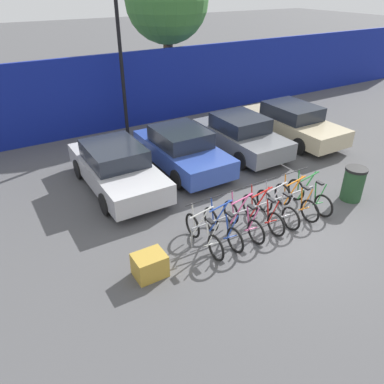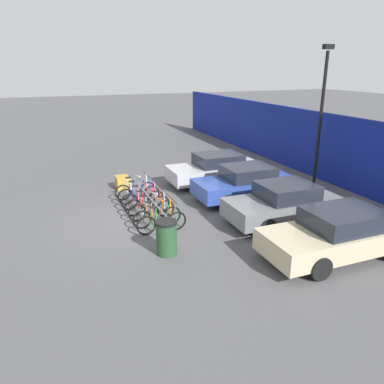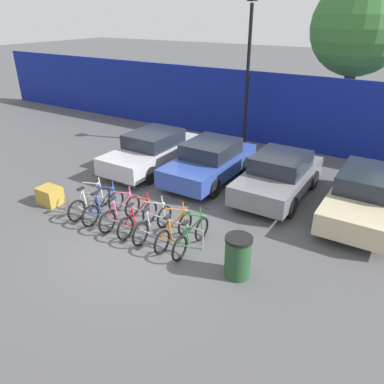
% 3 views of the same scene
% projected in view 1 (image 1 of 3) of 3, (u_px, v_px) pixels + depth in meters
% --- Properties ---
extents(ground_plane, '(120.00, 120.00, 0.00)m').
position_uv_depth(ground_plane, '(287.00, 230.00, 9.87)').
color(ground_plane, '#4C4C4F').
extents(hoarding_wall, '(36.00, 0.16, 3.15)m').
position_uv_depth(hoarding_wall, '(137.00, 90.00, 16.14)').
color(hoarding_wall, navy).
rests_on(hoarding_wall, ground).
extents(bike_rack, '(4.12, 0.04, 0.57)m').
position_uv_depth(bike_rack, '(258.00, 208.00, 9.91)').
color(bike_rack, gray).
rests_on(bike_rack, ground).
extents(bicycle_white, '(0.68, 1.71, 1.05)m').
position_uv_depth(bicycle_white, '(204.00, 235.00, 9.06)').
color(bicycle_white, black).
rests_on(bicycle_white, ground).
extents(bicycle_blue, '(0.68, 1.71, 1.05)m').
position_uv_depth(bicycle_blue, '(223.00, 228.00, 9.31)').
color(bicycle_blue, black).
rests_on(bicycle_blue, ground).
extents(bicycle_pink, '(0.68, 1.71, 1.05)m').
position_uv_depth(bicycle_pink, '(243.00, 220.00, 9.59)').
color(bicycle_pink, black).
rests_on(bicycle_pink, ground).
extents(bicycle_red, '(0.68, 1.71, 1.05)m').
position_uv_depth(bicycle_red, '(263.00, 213.00, 9.88)').
color(bicycle_red, black).
rests_on(bicycle_red, ground).
extents(bicycle_silver, '(0.68, 1.71, 1.05)m').
position_uv_depth(bicycle_silver, '(277.00, 208.00, 10.11)').
color(bicycle_silver, black).
rests_on(bicycle_silver, ground).
extents(bicycle_orange, '(0.68, 1.71, 1.05)m').
position_uv_depth(bicycle_orange, '(296.00, 201.00, 10.42)').
color(bicycle_orange, black).
rests_on(bicycle_orange, ground).
extents(bicycle_green, '(0.68, 1.71, 1.05)m').
position_uv_depth(bicycle_green, '(309.00, 196.00, 10.65)').
color(bicycle_green, black).
rests_on(bicycle_green, ground).
extents(car_silver, '(1.91, 4.40, 1.40)m').
position_uv_depth(car_silver, '(116.00, 167.00, 11.56)').
color(car_silver, '#B7B7BC').
rests_on(car_silver, ground).
extents(car_blue, '(1.91, 4.14, 1.40)m').
position_uv_depth(car_blue, '(182.00, 149.00, 12.76)').
color(car_blue, '#2D479E').
rests_on(car_blue, ground).
extents(car_grey, '(1.91, 4.01, 1.40)m').
position_uv_depth(car_grey, '(241.00, 135.00, 13.94)').
color(car_grey, slate).
rests_on(car_grey, ground).
extents(car_beige, '(1.91, 4.55, 1.40)m').
position_uv_depth(car_beige, '(292.00, 122.00, 15.15)').
color(car_beige, '#C1B28E').
rests_on(car_beige, ground).
extents(lamp_post, '(0.24, 0.44, 6.04)m').
position_uv_depth(lamp_post, '(120.00, 51.00, 14.07)').
color(lamp_post, black).
rests_on(lamp_post, ground).
extents(trash_bin, '(0.63, 0.63, 1.03)m').
position_uv_depth(trash_bin, '(353.00, 184.00, 11.00)').
color(trash_bin, '#234728').
rests_on(trash_bin, ground).
extents(cargo_crate, '(0.70, 0.56, 0.55)m').
position_uv_depth(cargo_crate, '(150.00, 265.00, 8.25)').
color(cargo_crate, '#B28C33').
rests_on(cargo_crate, ground).
extents(tree_behind_hoarding, '(3.83, 3.83, 6.82)m').
position_uv_depth(tree_behind_hoarding, '(167.00, 1.00, 16.97)').
color(tree_behind_hoarding, brown).
rests_on(tree_behind_hoarding, ground).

